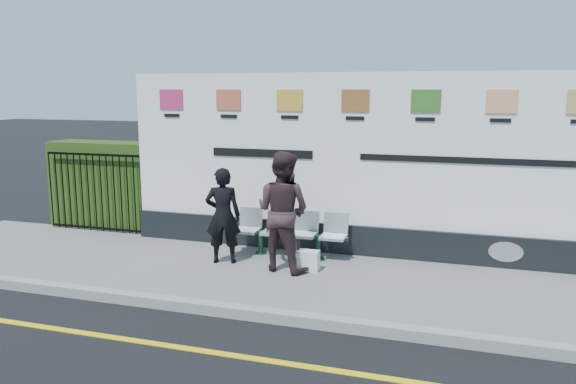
# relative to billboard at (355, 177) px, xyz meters

# --- Properties ---
(ground) EXTENTS (80.00, 80.00, 0.00)m
(ground) POSITION_rel_billboard_xyz_m (-0.50, -3.85, -1.42)
(ground) COLOR black
(pavement) EXTENTS (14.00, 3.00, 0.12)m
(pavement) POSITION_rel_billboard_xyz_m (-0.50, -1.35, -1.36)
(pavement) COLOR slate
(pavement) RESTS_ON ground
(kerb) EXTENTS (14.00, 0.18, 0.14)m
(kerb) POSITION_rel_billboard_xyz_m (-0.50, -2.85, -1.35)
(kerb) COLOR gray
(kerb) RESTS_ON ground
(yellow_line) EXTENTS (14.00, 0.10, 0.01)m
(yellow_line) POSITION_rel_billboard_xyz_m (-0.50, -3.85, -1.42)
(yellow_line) COLOR yellow
(yellow_line) RESTS_ON ground
(billboard) EXTENTS (8.00, 0.30, 3.00)m
(billboard) POSITION_rel_billboard_xyz_m (0.00, 0.00, 0.00)
(billboard) COLOR black
(billboard) RESTS_ON pavement
(hedge) EXTENTS (2.35, 0.70, 1.70)m
(hedge) POSITION_rel_billboard_xyz_m (-5.08, 0.45, -0.45)
(hedge) COLOR #294514
(hedge) RESTS_ON pavement
(railing) EXTENTS (2.05, 0.06, 1.54)m
(railing) POSITION_rel_billboard_xyz_m (-5.08, -0.00, -0.53)
(railing) COLOR black
(railing) RESTS_ON pavement
(bench) EXTENTS (1.90, 0.53, 0.41)m
(bench) POSITION_rel_billboard_xyz_m (-0.98, -0.50, -1.10)
(bench) COLOR silver
(bench) RESTS_ON pavement
(woman_left) EXTENTS (0.64, 0.51, 1.53)m
(woman_left) POSITION_rel_billboard_xyz_m (-1.87, -1.14, -0.53)
(woman_left) COLOR black
(woman_left) RESTS_ON pavement
(woman_right) EXTENTS (1.03, 0.89, 1.83)m
(woman_right) POSITION_rel_billboard_xyz_m (-0.86, -1.19, -0.39)
(woman_right) COLOR #372428
(woman_right) RESTS_ON pavement
(handbag_brown) EXTENTS (0.28, 0.16, 0.21)m
(handbag_brown) POSITION_rel_billboard_xyz_m (-1.23, -0.50, -0.79)
(handbag_brown) COLOR #311C0D
(handbag_brown) RESTS_ON bench
(carrier_bag_white) EXTENTS (0.31, 0.19, 0.31)m
(carrier_bag_white) POSITION_rel_billboard_xyz_m (-0.47, -1.15, -1.14)
(carrier_bag_white) COLOR silver
(carrier_bag_white) RESTS_ON pavement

